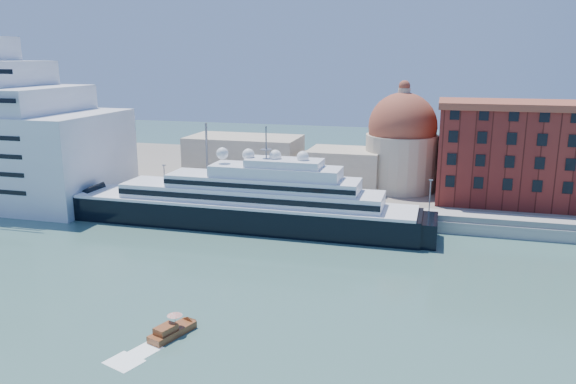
% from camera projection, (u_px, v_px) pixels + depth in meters
% --- Properties ---
extents(ground, '(400.00, 400.00, 0.00)m').
position_uv_depth(ground, '(241.00, 269.00, 95.28)').
color(ground, '#39635D').
rests_on(ground, ground).
extents(quay, '(180.00, 10.00, 2.50)m').
position_uv_depth(quay, '(292.00, 210.00, 126.84)').
color(quay, gray).
rests_on(quay, ground).
extents(land, '(260.00, 72.00, 2.00)m').
position_uv_depth(land, '(328.00, 175.00, 165.32)').
color(land, slate).
rests_on(land, ground).
extents(quay_fence, '(180.00, 0.10, 1.20)m').
position_uv_depth(quay_fence, '(287.00, 207.00, 122.19)').
color(quay_fence, slate).
rests_on(quay_fence, quay).
extents(superyacht, '(84.19, 11.67, 25.16)m').
position_uv_depth(superyacht, '(231.00, 206.00, 118.54)').
color(superyacht, black).
rests_on(superyacht, ground).
extents(service_barge, '(10.46, 3.50, 2.35)m').
position_uv_depth(service_barge, '(120.00, 215.00, 124.73)').
color(service_barge, white).
rests_on(service_barge, ground).
extents(water_taxi, '(4.33, 7.10, 3.20)m').
position_uv_depth(water_taxi, '(171.00, 330.00, 72.17)').
color(water_taxi, brown).
rests_on(water_taxi, ground).
extents(warehouse, '(43.00, 19.00, 23.25)m').
position_uv_depth(warehouse, '(534.00, 153.00, 127.35)').
color(warehouse, maroon).
rests_on(warehouse, land).
extents(church, '(66.00, 18.00, 25.50)m').
position_uv_depth(church, '(340.00, 152.00, 145.14)').
color(church, beige).
rests_on(church, land).
extents(lamp_posts, '(120.80, 2.40, 18.00)m').
position_uv_depth(lamp_posts, '(236.00, 171.00, 126.46)').
color(lamp_posts, slate).
rests_on(lamp_posts, quay).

